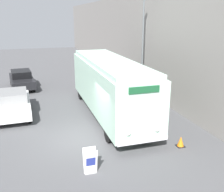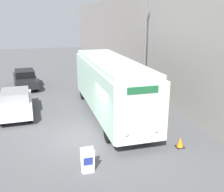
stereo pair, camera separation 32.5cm
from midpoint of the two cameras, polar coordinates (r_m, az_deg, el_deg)
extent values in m
plane|color=#4C4C4F|center=(12.99, -5.60, -9.25)|extent=(80.00, 80.00, 0.00)
cube|color=gray|center=(23.18, 5.67, 12.01)|extent=(0.30, 60.00, 7.52)
cylinder|color=black|center=(12.46, 0.00, -7.97)|extent=(0.28, 0.94, 0.94)
cylinder|color=black|center=(13.15, 9.08, -6.79)|extent=(0.28, 0.94, 0.94)
cylinder|color=black|center=(18.94, -5.84, 0.76)|extent=(0.28, 0.94, 0.94)
cylinder|color=black|center=(19.40, 0.39, 1.24)|extent=(0.28, 0.94, 0.94)
cube|color=#B2DBC1|center=(15.49, 0.25, 2.26)|extent=(2.46, 9.86, 2.64)
cube|color=silver|center=(15.19, 0.25, 7.52)|extent=(2.26, 9.47, 0.24)
cube|color=silver|center=(11.49, 7.25, -9.69)|extent=(2.34, 0.12, 0.20)
sphere|color=white|center=(11.10, 4.02, -8.12)|extent=(0.22, 0.22, 0.22)
sphere|color=white|center=(11.60, 10.38, -7.24)|extent=(0.22, 0.22, 0.22)
cube|color=#19512D|center=(10.71, 7.61, 1.33)|extent=(1.35, 0.06, 0.28)
cube|color=gray|center=(10.45, -4.31, -16.21)|extent=(0.45, 0.22, 0.01)
cube|color=white|center=(10.12, -4.26, -14.12)|extent=(0.50, 0.20, 1.01)
cube|color=white|center=(10.26, -4.47, -13.62)|extent=(0.50, 0.20, 1.01)
cube|color=navy|center=(10.09, -4.25, -14.04)|extent=(0.35, 0.07, 0.35)
cylinder|color=#595E60|center=(18.97, 7.68, 10.18)|extent=(0.12, 0.12, 7.06)
cylinder|color=black|center=(15.47, -22.60, -4.74)|extent=(0.22, 0.69, 0.69)
cylinder|color=black|center=(15.38, -16.73, -4.25)|extent=(0.22, 0.69, 0.69)
cylinder|color=black|center=(18.36, -21.92, -1.34)|extent=(0.22, 0.69, 0.69)
cylinder|color=black|center=(18.29, -16.99, -0.90)|extent=(0.22, 0.69, 0.69)
cube|color=silver|center=(16.76, -19.65, -1.75)|extent=(1.98, 4.52, 0.57)
cube|color=gray|center=(16.71, -19.83, 0.20)|extent=(1.63, 2.06, 0.56)
cylinder|color=black|center=(21.50, -19.52, 1.44)|extent=(0.22, 0.66, 0.66)
cylinder|color=black|center=(21.59, -15.64, 1.86)|extent=(0.22, 0.66, 0.66)
cylinder|color=black|center=(24.40, -19.89, 3.16)|extent=(0.22, 0.66, 0.66)
cylinder|color=black|center=(24.48, -16.46, 3.53)|extent=(0.22, 0.66, 0.66)
cube|color=black|center=(22.91, -17.96, 3.29)|extent=(2.18, 4.54, 0.61)
cube|color=black|center=(22.90, -18.11, 4.74)|extent=(1.67, 2.11, 0.53)
cube|color=black|center=(12.59, 15.27, -10.63)|extent=(0.36, 0.36, 0.03)
cone|color=orange|center=(12.48, 15.36, -9.64)|extent=(0.30, 0.30, 0.46)
camera|label=1|loc=(0.16, -89.28, 0.22)|focal=42.00mm
camera|label=2|loc=(0.16, 90.72, -0.22)|focal=42.00mm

